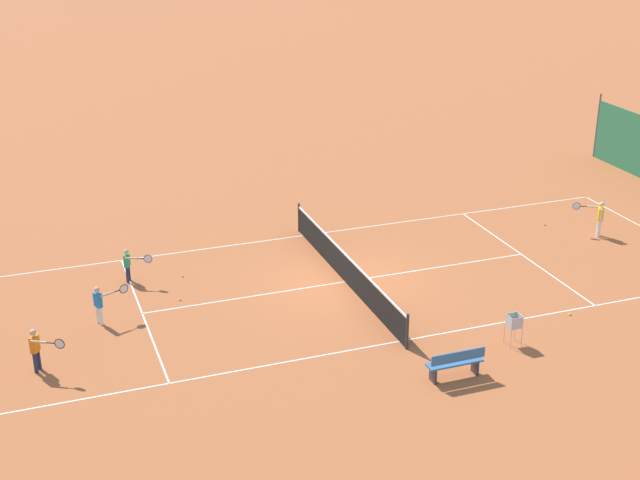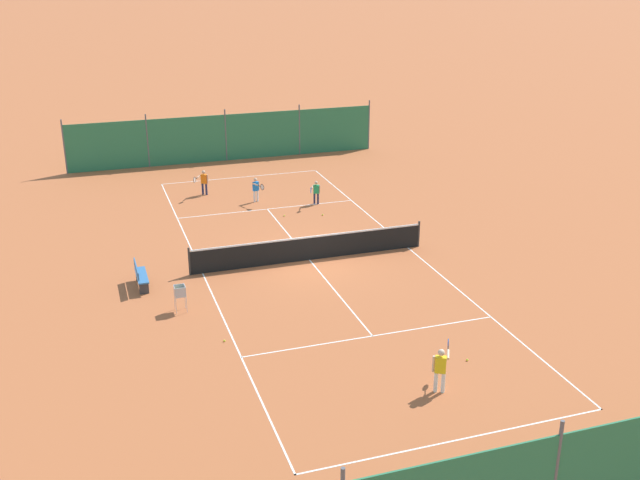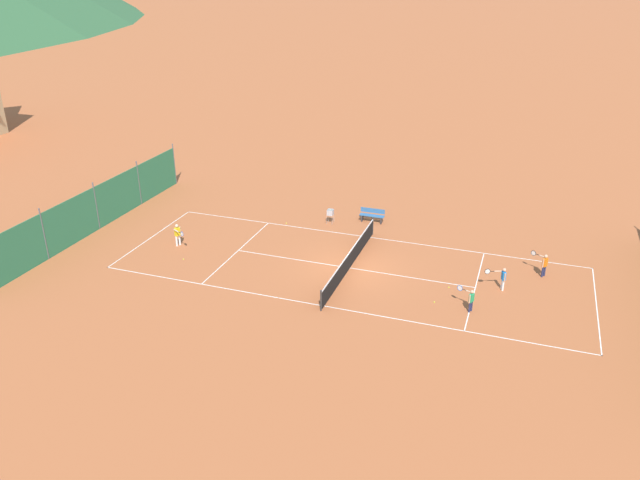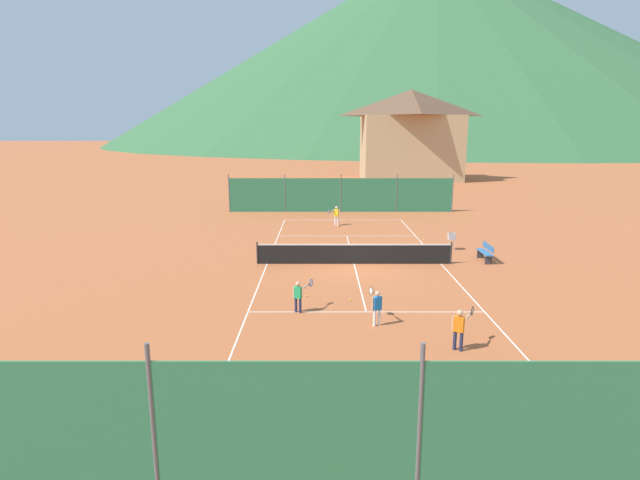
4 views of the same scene
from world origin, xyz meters
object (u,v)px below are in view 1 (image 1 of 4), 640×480
tennis_ball_far_corner (570,314)px  courtside_bench (455,363)px  player_far_baseline (599,216)px  player_far_service (129,263)px  tennis_ball_near_corner (182,276)px  ball_hopper (514,323)px  tennis_ball_service_box (545,225)px  tennis_ball_by_net_left (180,300)px  player_near_service (37,347)px  player_near_baseline (100,302)px  tennis_net (345,267)px

tennis_ball_far_corner → courtside_bench: courtside_bench is taller
player_far_baseline → tennis_ball_far_corner: (4.91, -4.48, -0.71)m
player_far_service → courtside_bench: 11.08m
tennis_ball_near_corner → ball_hopper: 10.64m
tennis_ball_service_box → courtside_bench: (8.36, -8.13, 0.42)m
courtside_bench → tennis_ball_by_net_left: bearing=-140.1°
tennis_ball_by_net_left → tennis_ball_far_corner: same height
tennis_ball_by_net_left → player_far_baseline: bearing=90.3°
player_near_service → ball_hopper: size_ratio=1.37×
tennis_ball_near_corner → player_far_baseline: bearing=83.8°
player_near_service → tennis_ball_near_corner: size_ratio=18.41×
player_far_baseline → tennis_ball_by_net_left: 15.01m
player_near_service → tennis_ball_service_box: (-4.38, 18.08, -0.68)m
ball_hopper → player_near_service: bearing=-103.5°
player_far_service → tennis_ball_near_corner: player_far_service is taller
player_far_baseline → player_near_baseline: 17.41m
player_far_service → tennis_ball_far_corner: bearing=60.2°
tennis_net → player_near_baseline: 7.59m
tennis_net → tennis_ball_service_box: 8.88m
player_far_baseline → player_far_service: bearing=-96.3°
tennis_net → tennis_ball_service_box: bearing=103.1°
player_far_baseline → tennis_ball_service_box: (-1.48, -1.17, -0.71)m
player_near_baseline → tennis_ball_near_corner: 3.72m
player_far_baseline → tennis_ball_service_box: 2.02m
tennis_net → player_near_baseline: player_near_baseline is taller
player_near_service → tennis_ball_far_corner: 14.92m
player_near_service → tennis_ball_by_net_left: (-2.82, 4.26, -0.68)m
player_far_baseline → tennis_ball_service_box: bearing=-141.7°
tennis_ball_near_corner → courtside_bench: 9.98m
tennis_ball_service_box → tennis_ball_near_corner: bearing=-90.4°
player_far_service → tennis_ball_far_corner: player_far_service is taller
player_near_baseline → tennis_net: bearing=91.6°
ball_hopper → tennis_ball_service_box: bearing=141.6°
player_near_service → player_far_baseline: player_far_baseline is taller
tennis_net → player_far_service: (-2.33, -6.38, 0.15)m
player_far_service → ball_hopper: 11.97m
player_near_baseline → tennis_ball_far_corner: 13.58m
tennis_net → player_far_baseline: (-0.53, 9.81, 0.25)m
player_far_baseline → tennis_ball_far_corner: bearing=-42.4°
player_near_service → tennis_ball_near_corner: (-4.48, 4.68, -0.68)m
player_near_baseline → tennis_ball_near_corner: size_ratio=17.59×
tennis_ball_near_corner → ball_hopper: (7.43, 7.59, 0.62)m
courtside_bench → tennis_ball_far_corner: bearing=112.2°
player_far_baseline → player_near_baseline: player_far_baseline is taller
tennis_ball_near_corner → courtside_bench: (8.46, 5.27, 0.42)m
player_far_service → ball_hopper: player_far_service is taller
tennis_net → tennis_ball_near_corner: tennis_net is taller
tennis_ball_by_net_left → tennis_ball_service_box: same height
tennis_net → tennis_ball_by_net_left: size_ratio=139.09×
player_far_baseline → courtside_bench: bearing=-53.5°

